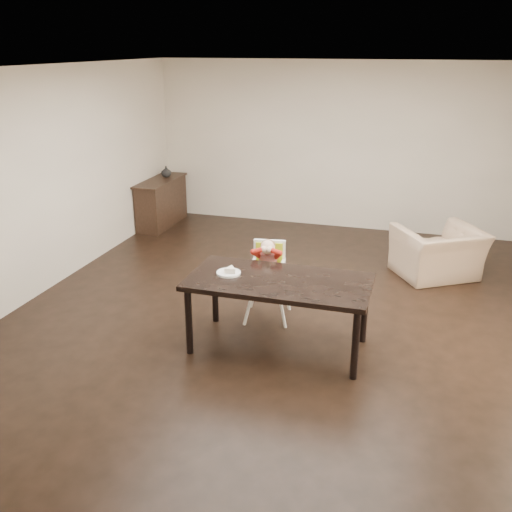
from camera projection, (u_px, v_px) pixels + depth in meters
The scene contains 8 objects.
ground at pixel (281, 312), 6.63m from camera, with size 7.00×7.00×0.00m, color black.
room_walls at pixel (283, 152), 5.98m from camera, with size 6.02×7.02×2.71m.
dining_table at pixel (279, 287), 5.63m from camera, with size 1.80×0.90×0.75m.
high_chair at pixel (268, 263), 6.29m from camera, with size 0.44×0.44×0.93m.
plate at pixel (229, 272), 5.73m from camera, with size 0.31×0.31×0.07m.
armchair at pixel (439, 245), 7.49m from camera, with size 1.02×0.66×0.89m, color tan.
sideboard at pixel (161, 202), 9.66m from camera, with size 0.44×1.26×0.79m.
vase at pixel (166, 172), 9.71m from camera, with size 0.17×0.18×0.17m, color #99999E.
Camera 1 is at (1.43, -5.81, 2.93)m, focal length 40.00 mm.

